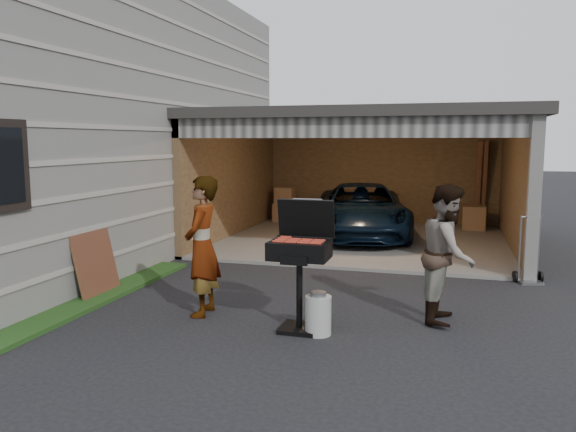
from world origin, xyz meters
name	(u,v)px	position (x,y,z in m)	size (l,w,h in m)	color
ground	(225,329)	(0.00, 0.00, 0.00)	(80.00, 80.00, 0.00)	black
house	(34,119)	(-6.00, 4.00, 2.75)	(7.00, 11.00, 5.50)	#474744
groundcover_strip	(13,336)	(-2.25, -1.00, 0.03)	(0.50, 8.00, 0.06)	#193814
garage	(368,159)	(0.76, 6.79, 1.87)	(6.80, 6.30, 2.90)	#605E59
minivan	(362,212)	(0.61, 6.90, 0.61)	(2.04, 4.42, 1.23)	black
woman	(202,246)	(-0.50, 0.47, 0.92)	(0.67, 0.44, 1.84)	#98A1BF
man	(448,253)	(2.60, 1.09, 0.88)	(0.85, 0.67, 1.76)	#3D2A18
bbq_grill	(300,254)	(0.89, 0.24, 0.94)	(0.71, 0.62, 1.58)	black
propane_tank	(318,315)	(1.14, 0.13, 0.23)	(0.31, 0.31, 0.47)	#BABAB5
plywood_panel	(96,264)	(-2.40, 0.84, 0.49)	(0.04, 0.89, 0.99)	#51291B
hand_truck	(529,270)	(3.88, 3.47, 0.21)	(0.48, 0.42, 1.10)	gray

